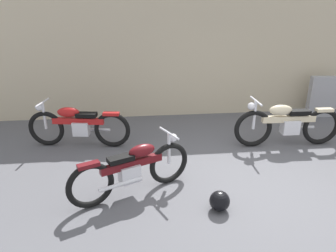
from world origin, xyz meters
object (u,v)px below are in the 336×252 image
(motorcycle_red, at_px, (78,125))
(motorcycle_maroon, at_px, (133,169))
(helmet, at_px, (220,201))
(stone_marker, at_px, (322,97))
(motorcycle_cream, at_px, (287,124))

(motorcycle_red, xyz_separation_m, motorcycle_maroon, (1.12, -1.89, -0.03))
(helmet, relative_size, motorcycle_red, 0.14)
(stone_marker, bearing_deg, motorcycle_red, -168.36)
(motorcycle_red, height_order, motorcycle_cream, motorcycle_cream)
(helmet, xyz_separation_m, motorcycle_cream, (1.95, 2.01, 0.34))
(motorcycle_red, bearing_deg, motorcycle_maroon, 129.83)
(helmet, height_order, motorcycle_cream, motorcycle_cream)
(stone_marker, bearing_deg, motorcycle_maroon, -147.56)
(stone_marker, xyz_separation_m, motorcycle_maroon, (-4.94, -3.14, -0.10))
(motorcycle_cream, bearing_deg, helmet, 47.60)
(stone_marker, distance_m, motorcycle_red, 6.19)
(motorcycle_red, height_order, motorcycle_maroon, motorcycle_red)
(helmet, bearing_deg, motorcycle_red, 133.55)
(motorcycle_maroon, bearing_deg, helmet, -49.41)
(motorcycle_maroon, bearing_deg, stone_marker, 7.67)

